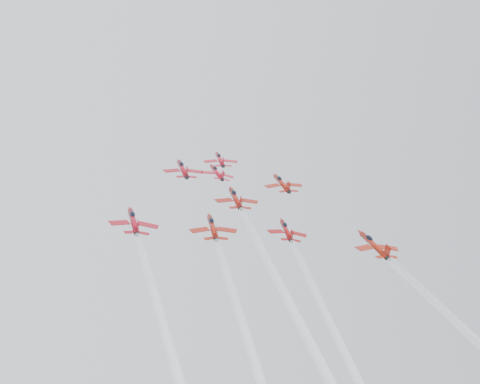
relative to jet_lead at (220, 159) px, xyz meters
name	(u,v)px	position (x,y,z in m)	size (l,w,h in m)	color
jet_lead	(220,159)	(0.00, 0.00, 0.00)	(9.48, 11.74, 8.72)	#AF1022
jet_row2_left	(183,169)	(-12.15, -8.38, -6.03)	(10.40, 12.89, 9.57)	maroon
jet_row2_center	(217,172)	(-3.35, -8.66, -6.25)	(8.71, 10.80, 8.01)	#B11023
jet_row2_right	(282,183)	(13.13, -11.82, -8.51)	(10.13, 12.55, 9.32)	maroon
jet_center	(315,323)	(-2.73, -62.54, -45.11)	(10.25, 91.35, 66.30)	maroon
jet_rear_left	(290,383)	(-11.87, -73.66, -53.12)	(9.70, 86.38, 62.70)	maroon
jet_rear_right	(378,356)	(4.32, -69.14, -49.87)	(8.67, 77.26, 56.08)	maroon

